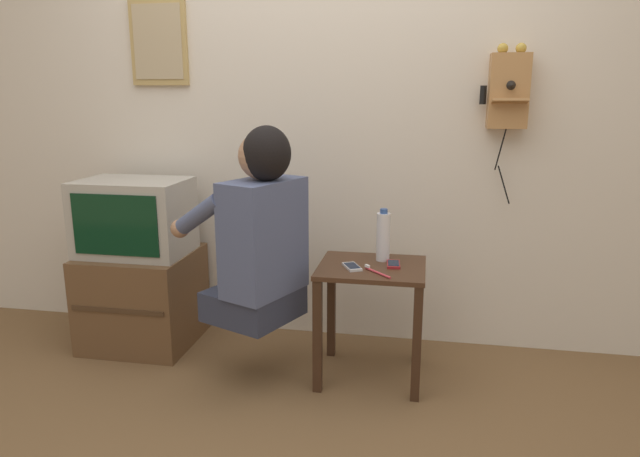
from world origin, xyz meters
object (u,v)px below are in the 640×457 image
(television, at_px, (134,217))
(cell_phone_spare, at_px, (393,264))
(framed_picture, at_px, (159,42))
(toothbrush, at_px, (376,271))
(wall_phone_antique, at_px, (508,90))
(person, at_px, (259,232))
(cell_phone_held, at_px, (352,267))
(water_bottle, at_px, (383,236))

(television, relative_size, cell_phone_spare, 4.34)
(framed_picture, distance_m, toothbrush, 1.73)
(television, height_order, wall_phone_antique, wall_phone_antique)
(television, bearing_deg, framed_picture, 79.19)
(person, distance_m, wall_phone_antique, 1.39)
(person, bearing_deg, cell_phone_held, -54.40)
(cell_phone_held, bearing_deg, water_bottle, 23.35)
(wall_phone_antique, relative_size, framed_picture, 1.71)
(television, xyz_separation_m, cell_phone_held, (1.19, -0.21, -0.14))
(framed_picture, bearing_deg, person, -39.78)
(person, height_order, water_bottle, person)
(television, height_order, toothbrush, television)
(person, height_order, cell_phone_spare, person)
(framed_picture, bearing_deg, water_bottle, -15.84)
(person, relative_size, wall_phone_antique, 1.16)
(cell_phone_spare, bearing_deg, water_bottle, 122.21)
(framed_picture, xyz_separation_m, cell_phone_spare, (1.32, -0.43, -1.05))
(person, distance_m, cell_phone_spare, 0.65)
(cell_phone_held, relative_size, toothbrush, 1.02)
(wall_phone_antique, bearing_deg, toothbrush, -138.02)
(wall_phone_antique, xyz_separation_m, cell_phone_held, (-0.69, -0.47, -0.80))
(toothbrush, bearing_deg, water_bottle, 42.50)
(wall_phone_antique, distance_m, cell_phone_spare, 1.02)
(framed_picture, bearing_deg, toothbrush, -24.34)
(person, relative_size, cell_phone_spare, 7.01)
(wall_phone_antique, height_order, cell_phone_held, wall_phone_antique)
(wall_phone_antique, distance_m, framed_picture, 1.85)
(wall_phone_antique, bearing_deg, water_bottle, -150.88)
(person, xyz_separation_m, water_bottle, (0.54, 0.24, -0.06))
(cell_phone_spare, distance_m, toothbrush, 0.15)
(cell_phone_held, height_order, cell_phone_spare, same)
(wall_phone_antique, xyz_separation_m, water_bottle, (-0.57, -0.31, -0.68))
(cell_phone_spare, relative_size, toothbrush, 0.95)
(cell_phone_spare, height_order, water_bottle, water_bottle)
(person, xyz_separation_m, framed_picture, (-0.72, 0.60, 0.88))
(framed_picture, bearing_deg, wall_phone_antique, -1.38)
(toothbrush, bearing_deg, person, 140.30)
(person, distance_m, framed_picture, 1.29)
(framed_picture, distance_m, cell_phone_spare, 1.74)
(framed_picture, height_order, cell_phone_spare, framed_picture)
(wall_phone_antique, height_order, water_bottle, wall_phone_antique)
(television, relative_size, toothbrush, 4.12)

